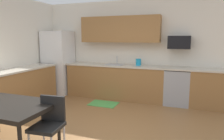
% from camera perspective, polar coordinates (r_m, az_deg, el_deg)
% --- Properties ---
extents(ground_plane, '(12.00, 12.00, 0.00)m').
position_cam_1_polar(ground_plane, '(3.79, -5.50, -17.40)').
color(ground_plane, olive).
extents(wall_back, '(5.80, 0.10, 2.70)m').
position_cam_1_polar(wall_back, '(5.90, 5.59, 5.68)').
color(wall_back, silver).
rests_on(wall_back, ground).
extents(cabinet_run_back, '(2.72, 0.60, 0.90)m').
position_cam_1_polar(cabinet_run_back, '(5.80, 0.84, -3.30)').
color(cabinet_run_back, olive).
rests_on(cabinet_run_back, ground).
extents(cabinet_run_back_right, '(0.83, 0.60, 0.90)m').
position_cam_1_polar(cabinet_run_back_right, '(5.51, 24.91, -4.80)').
color(cabinet_run_back_right, olive).
rests_on(cabinet_run_back_right, ground).
extents(cabinet_run_left, '(0.60, 2.00, 0.90)m').
position_cam_1_polar(cabinet_run_left, '(5.54, -23.77, -4.65)').
color(cabinet_run_left, olive).
rests_on(cabinet_run_left, ground).
extents(countertop_back, '(4.80, 0.64, 0.04)m').
position_cam_1_polar(countertop_back, '(5.61, 4.61, 1.12)').
color(countertop_back, beige).
rests_on(countertop_back, cabinet_run_back).
extents(countertop_left, '(0.64, 2.00, 0.04)m').
position_cam_1_polar(countertop_left, '(5.46, -24.07, 0.16)').
color(countertop_left, beige).
rests_on(countertop_left, cabinet_run_left).
extents(upper_cabinets_back, '(2.20, 0.34, 0.70)m').
position_cam_1_polar(upper_cabinets_back, '(5.77, 2.17, 11.11)').
color(upper_cabinets_back, olive).
extents(refrigerator, '(0.76, 0.70, 1.87)m').
position_cam_1_polar(refrigerator, '(6.47, -14.53, 2.01)').
color(refrigerator, white).
rests_on(refrigerator, ground).
extents(oven_range, '(0.60, 0.60, 0.91)m').
position_cam_1_polar(oven_range, '(5.49, 17.45, -4.37)').
color(oven_range, '#999BA0').
rests_on(oven_range, ground).
extents(microwave, '(0.54, 0.36, 0.32)m').
position_cam_1_polar(microwave, '(5.46, 18.04, 7.27)').
color(microwave, black).
extents(sink_basin, '(0.48, 0.40, 0.14)m').
position_cam_1_polar(sink_basin, '(5.73, 0.80, 0.91)').
color(sink_basin, '#A5A8AD').
rests_on(sink_basin, countertop_back).
extents(sink_faucet, '(0.02, 0.02, 0.24)m').
position_cam_1_polar(sink_faucet, '(5.88, 1.39, 2.68)').
color(sink_faucet, '#B2B5BA').
rests_on(sink_faucet, countertop_back).
extents(dining_table, '(1.40, 0.90, 0.72)m').
position_cam_1_polar(dining_table, '(3.44, -27.41, -9.20)').
color(dining_table, black).
rests_on(dining_table, ground).
extents(chair_near_table, '(0.44, 0.44, 0.85)m').
position_cam_1_polar(chair_near_table, '(3.14, -16.90, -13.42)').
color(chair_near_table, black).
rests_on(chair_near_table, ground).
extents(floor_mat, '(0.70, 0.50, 0.01)m').
position_cam_1_polar(floor_mat, '(5.36, -2.36, -9.26)').
color(floor_mat, '#4CA54C').
rests_on(floor_mat, ground).
extents(kettle, '(0.14, 0.14, 0.20)m').
position_cam_1_polar(kettle, '(5.58, 7.30, 2.07)').
color(kettle, '#198CBF').
rests_on(kettle, countertop_back).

